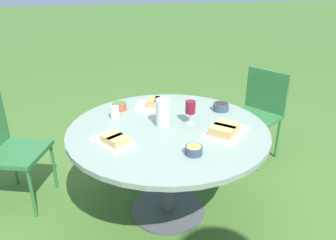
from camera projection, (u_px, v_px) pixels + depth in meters
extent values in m
plane|color=#446B2B|center=(168.00, 210.00, 2.66)|extent=(40.00, 40.00, 0.00)
cylinder|color=#4C4C51|center=(168.00, 209.00, 2.65)|extent=(0.59, 0.59, 0.02)
cylinder|color=#4C4C51|center=(168.00, 172.00, 2.51)|extent=(0.11, 0.11, 0.69)
cylinder|color=gray|center=(168.00, 130.00, 2.36)|extent=(1.44, 1.44, 0.03)
cube|color=#2D6B38|center=(254.00, 117.00, 3.26)|extent=(0.59, 0.59, 0.04)
cube|color=#2D6B38|center=(266.00, 91.00, 3.29)|extent=(0.26, 0.39, 0.42)
cylinder|color=#2D6B38|center=(225.00, 138.00, 3.36)|extent=(0.03, 0.03, 0.43)
cylinder|color=#2D6B38|center=(259.00, 151.00, 3.11)|extent=(0.03, 0.03, 0.43)
cylinder|color=#2D6B38|center=(245.00, 127.00, 3.60)|extent=(0.03, 0.03, 0.43)
cylinder|color=#2D6B38|center=(278.00, 138.00, 3.34)|extent=(0.03, 0.03, 0.43)
cube|color=#2D6B38|center=(17.00, 153.00, 2.60)|extent=(0.55, 0.56, 0.04)
cylinder|color=#2D6B38|center=(32.00, 194.00, 2.50)|extent=(0.03, 0.03, 0.43)
cylinder|color=#2D6B38|center=(54.00, 166.00, 2.85)|extent=(0.03, 0.03, 0.43)
cylinder|color=#2D6B38|center=(14.00, 164.00, 2.89)|extent=(0.03, 0.03, 0.43)
cylinder|color=silver|center=(163.00, 113.00, 2.35)|extent=(0.11, 0.11, 0.20)
cone|color=silver|center=(156.00, 102.00, 2.31)|extent=(0.03, 0.03, 0.02)
cylinder|color=silver|center=(190.00, 123.00, 2.42)|extent=(0.06, 0.06, 0.01)
cylinder|color=silver|center=(190.00, 118.00, 2.41)|extent=(0.01, 0.01, 0.08)
cylinder|color=maroon|center=(190.00, 107.00, 2.37)|extent=(0.07, 0.07, 0.09)
cube|color=white|center=(112.00, 142.00, 2.13)|extent=(0.31, 0.34, 0.02)
cube|color=tan|center=(118.00, 141.00, 2.08)|extent=(0.15, 0.15, 0.04)
cube|color=tan|center=(112.00, 138.00, 2.12)|extent=(0.15, 0.15, 0.04)
cube|color=white|center=(153.00, 106.00, 2.71)|extent=(0.33, 0.30, 0.02)
cube|color=#B2844C|center=(161.00, 102.00, 2.70)|extent=(0.14, 0.17, 0.05)
cube|color=#B2844C|center=(153.00, 102.00, 2.70)|extent=(0.14, 0.17, 0.05)
cube|color=white|center=(226.00, 132.00, 2.26)|extent=(0.40, 0.40, 0.02)
cube|color=tan|center=(222.00, 131.00, 2.19)|extent=(0.19, 0.19, 0.06)
cube|color=tan|center=(227.00, 127.00, 2.25)|extent=(0.19, 0.19, 0.06)
cylinder|color=#334256|center=(194.00, 150.00, 2.00)|extent=(0.11, 0.11, 0.05)
cylinder|color=#E0C147|center=(194.00, 148.00, 1.99)|extent=(0.09, 0.09, 0.02)
cylinder|color=#B74733|center=(119.00, 106.00, 2.65)|extent=(0.11, 0.11, 0.06)
cylinder|color=#387533|center=(119.00, 104.00, 2.64)|extent=(0.09, 0.09, 0.03)
cylinder|color=#334256|center=(221.00, 107.00, 2.64)|extent=(0.13, 0.13, 0.06)
cylinder|color=#2D231E|center=(221.00, 105.00, 2.63)|extent=(0.10, 0.10, 0.03)
cylinder|color=silver|center=(115.00, 112.00, 2.49)|extent=(0.07, 0.07, 0.10)
cube|color=brown|center=(140.00, 125.00, 3.86)|extent=(0.30, 0.14, 0.24)
torus|color=brown|center=(139.00, 114.00, 3.80)|extent=(0.19, 0.01, 0.19)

